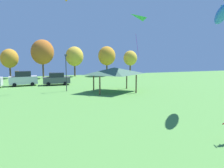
# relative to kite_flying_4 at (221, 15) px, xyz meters

# --- Properties ---
(kite_flying_4) EXTENTS (3.23, 4.53, 2.07)m
(kite_flying_4) POSITION_rel_kite_flying_4_xyz_m (0.00, 0.00, 0.00)
(kite_flying_4) COLOR blue
(kite_flying_9) EXTENTS (3.18, 3.96, 5.68)m
(kite_flying_9) POSITION_rel_kite_flying_4_xyz_m (-3.45, 15.27, 0.77)
(kite_flying_9) COLOR green
(parked_car_third_from_left) EXTENTS (4.78, 2.31, 2.57)m
(parked_car_third_from_left) POSITION_rel_kite_flying_4_xyz_m (-19.83, 23.84, -8.27)
(parked_car_third_from_left) COLOR silver
(parked_car_third_from_left) RESTS_ON ground
(parked_car_rightmost_in_row) EXTENTS (4.71, 2.21, 2.19)m
(parked_car_rightmost_in_row) POSITION_rel_kite_flying_4_xyz_m (-14.22, 23.23, -8.43)
(parked_car_rightmost_in_row) COLOR #4C5156
(parked_car_rightmost_in_row) RESTS_ON ground
(park_pavilion) EXTENTS (6.97, 5.03, 3.60)m
(park_pavilion) POSITION_rel_kite_flying_4_xyz_m (-6.54, 13.65, -6.44)
(park_pavilion) COLOR brown
(park_pavilion) RESTS_ON ground
(light_post_0) EXTENTS (0.36, 0.20, 5.49)m
(light_post_0) POSITION_rel_kite_flying_4_xyz_m (-13.27, 16.18, -6.38)
(light_post_0) COLOR #2D2D33
(light_post_0) RESTS_ON ground
(treeline_tree_2) EXTENTS (3.75, 3.75, 6.41)m
(treeline_tree_2) POSITION_rel_kite_flying_4_xyz_m (-23.19, 36.24, -5.19)
(treeline_tree_2) COLOR brown
(treeline_tree_2) RESTS_ON ground
(treeline_tree_3) EXTENTS (4.91, 4.91, 8.40)m
(treeline_tree_3) POSITION_rel_kite_flying_4_xyz_m (-16.29, 34.61, -3.83)
(treeline_tree_3) COLOR brown
(treeline_tree_3) RESTS_ON ground
(treeline_tree_4) EXTENTS (4.13, 4.13, 6.95)m
(treeline_tree_4) POSITION_rel_kite_flying_4_xyz_m (-9.14, 36.08, -4.86)
(treeline_tree_4) COLOR brown
(treeline_tree_4) RESTS_ON ground
(treeline_tree_5) EXTENTS (4.14, 4.14, 7.03)m
(treeline_tree_5) POSITION_rel_kite_flying_4_xyz_m (-1.49, 35.50, -4.78)
(treeline_tree_5) COLOR brown
(treeline_tree_5) RESTS_ON ground
(treeline_tree_6) EXTENTS (3.42, 3.42, 6.00)m
(treeline_tree_6) POSITION_rel_kite_flying_4_xyz_m (4.99, 36.64, -5.42)
(treeline_tree_6) COLOR brown
(treeline_tree_6) RESTS_ON ground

